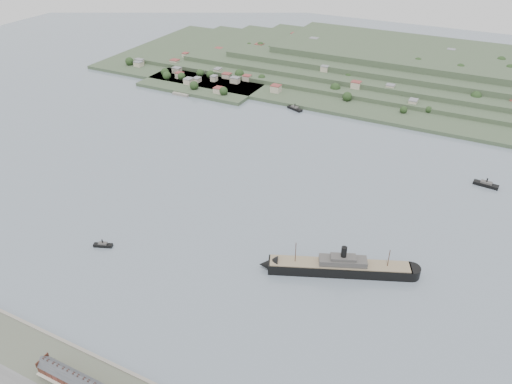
% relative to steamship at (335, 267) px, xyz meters
% --- Properties ---
extents(ground, '(1400.00, 1400.00, 0.00)m').
position_rel_steamship_xyz_m(ground, '(-72.41, 21.61, -4.73)').
color(ground, slate).
rests_on(ground, ground).
extents(far_peninsula, '(760.00, 309.00, 30.00)m').
position_rel_steamship_xyz_m(far_peninsula, '(-44.51, 414.71, 7.15)').
color(far_peninsula, '#374830').
rests_on(far_peninsula, ground).
extents(steamship, '(101.25, 50.58, 25.59)m').
position_rel_steamship_xyz_m(steamship, '(0.00, 0.00, 0.00)').
color(steamship, black).
rests_on(steamship, ground).
extents(tugboat, '(14.03, 8.46, 6.15)m').
position_rel_steamship_xyz_m(tugboat, '(-157.21, -48.91, -3.23)').
color(tugboat, black).
rests_on(tugboat, ground).
extents(ferry_west, '(20.41, 12.29, 7.41)m').
position_rel_steamship_xyz_m(ferry_west, '(-134.78, 246.61, -2.94)').
color(ferry_west, black).
rests_on(ferry_west, ground).
extents(ferry_east, '(20.95, 7.83, 7.67)m').
position_rel_steamship_xyz_m(ferry_east, '(78.42, 165.20, -2.88)').
color(ferry_east, black).
rests_on(ferry_east, ground).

